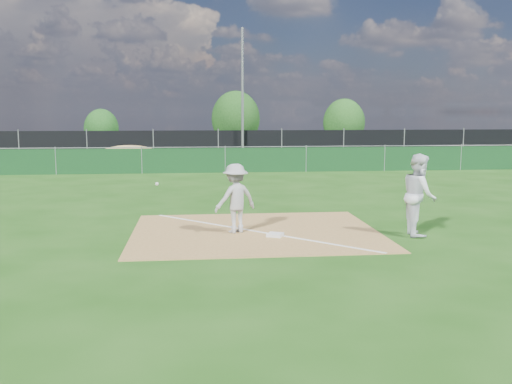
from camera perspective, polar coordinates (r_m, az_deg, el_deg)
The scene contains 17 objects.
ground at distance 22.90m, azimuth -2.43°, elevation 0.64°, with size 90.00×90.00×0.00m, color #1A480F.
infield_dirt at distance 14.05m, azimuth -0.05°, elevation -4.00°, with size 6.00×5.00×0.02m, color olive.
foul_line at distance 14.04m, azimuth -0.05°, elevation -3.94°, with size 0.08×7.00×0.01m, color white.
green_fence at distance 27.80m, azimuth -3.10°, elevation 3.18°, with size 44.00×0.05×1.20m, color #0E3617.
dirt_mound at distance 31.45m, azimuth -12.60°, elevation 3.53°, with size 3.38×2.60×1.17m, color #A1864E.
black_fence at distance 35.75m, azimuth -3.79°, elevation 4.73°, with size 46.00×0.04×1.80m, color black.
parking_lot at distance 40.79m, azimuth -4.07°, elevation 3.87°, with size 46.00×9.00×0.01m, color black.
light_pole at distance 35.50m, azimuth -1.36°, elevation 9.73°, with size 0.16×0.16×8.00m, color slate.
first_base at distance 13.50m, azimuth 1.93°, elevation -4.30°, with size 0.35×0.35×0.07m, color white.
play_at_first at distance 13.80m, azimuth -2.07°, elevation -0.64°, with size 2.52×1.04×1.68m.
runner at distance 14.11m, azimuth 16.00°, elevation -0.26°, with size 0.95×0.74×1.96m, color white.
car_left at distance 40.27m, azimuth -11.65°, elevation 4.74°, with size 1.76×4.36×1.49m, color #9B9DA2.
car_mid at distance 40.10m, azimuth -4.45°, elevation 4.81°, with size 1.48×4.25×1.40m, color black.
car_right at distance 40.19m, azimuth 4.84°, elevation 4.67°, with size 1.68×4.14×1.20m, color black.
tree_left at distance 46.72m, azimuth -15.20°, elevation 6.14°, with size 2.68×2.68×3.18m.
tree_mid at distance 46.65m, azimuth -2.04°, elevation 7.34°, with size 3.92×3.92×4.64m.
tree_right at distance 47.53m, azimuth 8.79°, elevation 6.87°, with size 3.39×3.39×4.02m.
Camera 1 is at (-1.45, -12.66, 2.93)m, focal length 40.00 mm.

